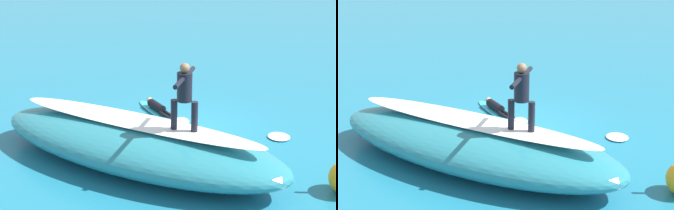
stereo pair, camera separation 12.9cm
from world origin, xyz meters
TOP-DOWN VIEW (x-y plane):
  - ground_plane at (0.00, 0.00)m, footprint 120.00×120.00m
  - wave_crest at (0.48, 2.59)m, footprint 8.73×4.26m
  - wave_foam_lip at (0.48, 2.59)m, footprint 7.18×2.18m
  - surfboard_riding at (-0.94, 2.83)m, footprint 2.21×0.54m
  - surfer_riding at (-0.94, 2.83)m, footprint 0.67×1.60m
  - surfboard_paddling at (1.25, -1.11)m, footprint 2.10×1.93m
  - surfer_paddling at (1.16, -1.03)m, footprint 1.39×1.26m
  - foam_patch_near at (0.17, -0.49)m, footprint 0.71×0.80m
  - foam_patch_mid at (-2.93, -0.33)m, footprint 0.71×0.71m
  - foam_patch_far at (2.51, 1.77)m, footprint 1.26×1.18m

SIDE VIEW (x-z plane):
  - ground_plane at x=0.00m, z-range 0.00..0.00m
  - surfboard_paddling at x=1.25m, z-range 0.00..0.08m
  - foam_patch_mid at x=-2.93m, z-range 0.00..0.08m
  - foam_patch_near at x=0.17m, z-range 0.00..0.10m
  - foam_patch_far at x=2.51m, z-range 0.00..0.13m
  - surfer_paddling at x=1.16m, z-range 0.06..0.36m
  - wave_crest at x=0.48m, z-range 0.00..1.19m
  - surfboard_riding at x=-0.94m, z-range 1.19..1.25m
  - wave_foam_lip at x=0.48m, z-range 1.19..1.27m
  - surfer_riding at x=-0.94m, z-range 1.39..3.08m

